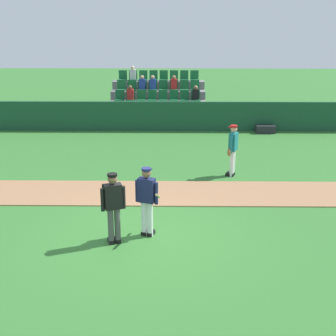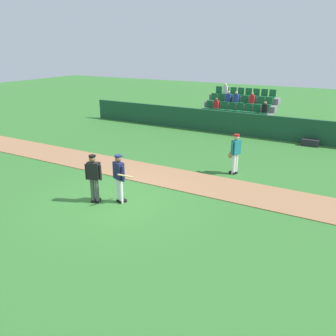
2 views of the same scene
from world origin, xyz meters
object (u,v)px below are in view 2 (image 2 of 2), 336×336
runner_teal_jersey (235,153)px  equipment_bag (310,143)px  batter_navy_jersey (119,177)px  umpire_home_plate (94,176)px

runner_teal_jersey → equipment_bag: size_ratio=1.96×
batter_navy_jersey → runner_teal_jersey: same height
umpire_home_plate → runner_teal_jersey: bearing=56.3°
batter_navy_jersey → umpire_home_plate: same height
umpire_home_plate → equipment_bag: umpire_home_plate is taller
batter_navy_jersey → runner_teal_jersey: 5.34m
batter_navy_jersey → equipment_bag: size_ratio=1.96×
umpire_home_plate → equipment_bag: bearing=63.3°
runner_teal_jersey → umpire_home_plate: bearing=-123.7°
equipment_bag → batter_navy_jersey: bearing=-114.3°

